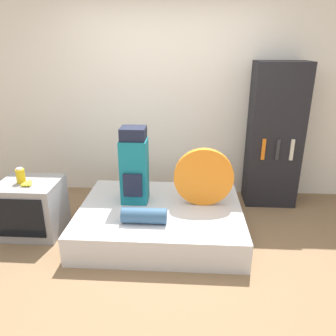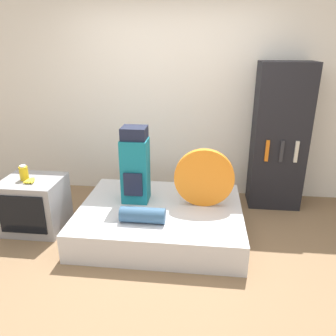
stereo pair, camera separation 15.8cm
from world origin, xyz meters
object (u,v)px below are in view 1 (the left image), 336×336
at_px(backpack, 134,167).
at_px(tent_bag, 204,177).
at_px(television, 32,207).
at_px(canister, 21,176).
at_px(bookshelf, 274,136).
at_px(sleeping_roll, 144,216).

height_order(backpack, tent_bag, backpack).
xyz_separation_m(tent_bag, television, (-1.85, -0.17, -0.33)).
height_order(backpack, canister, backpack).
bearing_deg(television, bookshelf, 18.70).
bearing_deg(television, backpack, 11.15).
relative_size(sleeping_roll, canister, 2.70).
bearing_deg(backpack, canister, -169.13).
bearing_deg(sleeping_roll, bookshelf, 38.87).
xyz_separation_m(backpack, television, (-1.10, -0.22, -0.42)).
relative_size(television, canister, 3.81).
xyz_separation_m(sleeping_roll, canister, (-1.32, 0.26, 0.28)).
bearing_deg(sleeping_roll, canister, 168.98).
relative_size(backpack, bookshelf, 0.47).
xyz_separation_m(sleeping_roll, bookshelf, (1.48, 1.19, 0.50)).
distance_m(tent_bag, sleeping_roll, 0.77).
distance_m(backpack, canister, 1.18).
height_order(sleeping_roll, television, television).
xyz_separation_m(television, bookshelf, (2.74, 0.93, 0.59)).
bearing_deg(backpack, bookshelf, 23.43).
relative_size(backpack, tent_bag, 1.31).
distance_m(sleeping_roll, bookshelf, 1.96).
distance_m(backpack, sleeping_roll, 0.60).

